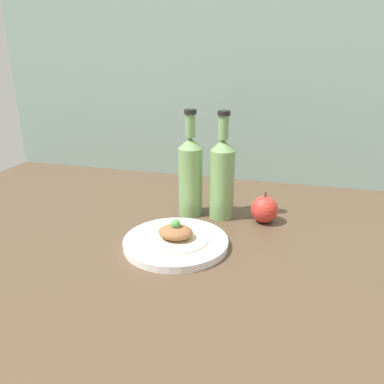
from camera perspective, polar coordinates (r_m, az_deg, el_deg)
The scene contains 7 objects.
ground_plane at distance 91.71cm, azimuth 1.51°, elevation -9.07°, with size 180.00×110.00×4.00cm, color brown.
wall_backsplash at distance 132.61cm, azimuth 7.56°, elevation 18.82°, with size 180.00×3.00×80.00cm.
plate at distance 89.60cm, azimuth -2.48°, elevation -7.55°, with size 24.87×24.87×2.15cm.
plated_food at distance 88.67cm, azimuth -2.50°, elevation -6.39°, with size 15.40×15.40×5.15cm.
cider_bottle_left at distance 103.41cm, azimuth -0.25°, elevation 2.79°, with size 6.68×6.68×29.50cm.
cider_bottle_right at distance 101.49cm, azimuth 4.61°, elevation 2.38°, with size 6.68×6.68×29.50cm.
apple at distance 102.71cm, azimuth 10.96°, elevation -2.60°, with size 7.33×7.33×8.74cm.
Camera 1 is at (18.81, -77.74, 42.89)cm, focal length 35.00 mm.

